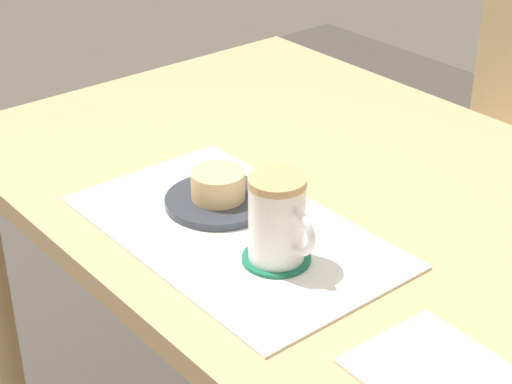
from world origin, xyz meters
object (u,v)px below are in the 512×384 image
at_px(pastry, 218,185).
at_px(dining_table, 303,220).
at_px(wooden_chair, 510,162).
at_px(pastry_plate, 219,201).
at_px(coffee_mug, 278,219).

bearing_deg(pastry, dining_table, 89.99).
height_order(wooden_chair, pastry, wooden_chair).
height_order(dining_table, pastry_plate, pastry_plate).
height_order(wooden_chair, pastry_plate, wooden_chair).
distance_m(wooden_chair, pastry, 0.99).
xyz_separation_m(pastry_plate, pastry, (0.00, 0.00, 0.03)).
bearing_deg(wooden_chair, dining_table, 96.39).
bearing_deg(pastry_plate, coffee_mug, -10.54).
distance_m(dining_table, coffee_mug, 0.30).
bearing_deg(pastry_plate, dining_table, 89.99).
relative_size(dining_table, pastry_plate, 6.82).
bearing_deg(coffee_mug, dining_table, 129.74).
height_order(pastry_plate, pastry, pastry).
bearing_deg(wooden_chair, pastry_plate, 94.82).
distance_m(wooden_chair, coffee_mug, 1.06).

